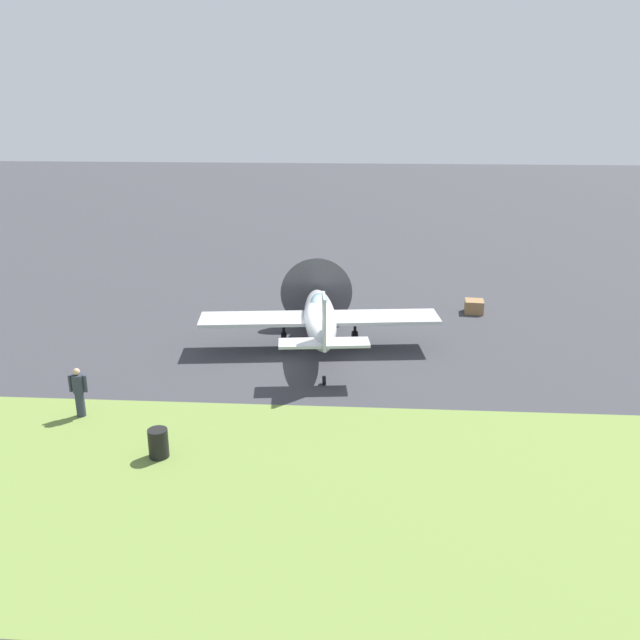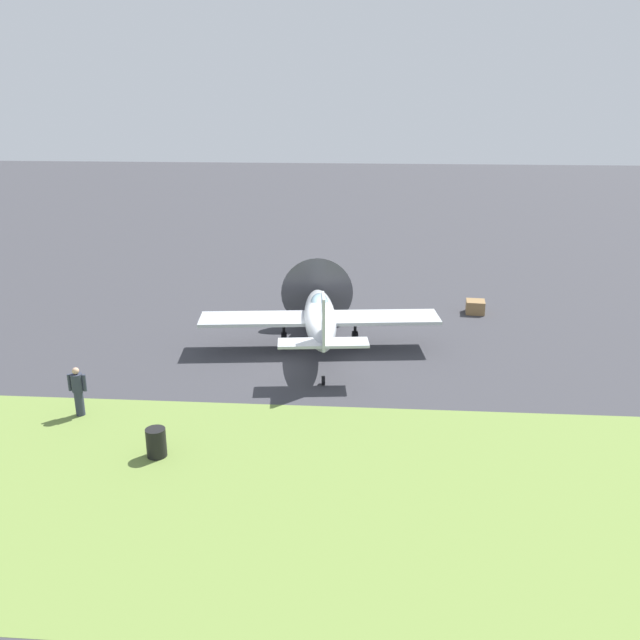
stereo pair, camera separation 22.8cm
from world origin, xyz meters
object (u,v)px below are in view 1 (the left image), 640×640
fuel_drum (158,443)px  supply_crate (474,306)px  airplane_lead (320,317)px  ground_crew_chief (79,391)px

fuel_drum → supply_crate: 18.73m
airplane_lead → fuel_drum: size_ratio=11.31×
airplane_lead → fuel_drum: (-4.23, -9.10, -1.06)m
ground_crew_chief → fuel_drum: (3.41, -2.48, -0.46)m
airplane_lead → ground_crew_chief: airplane_lead is taller
fuel_drum → supply_crate: (11.50, 14.79, -0.13)m
airplane_lead → ground_crew_chief: (-7.64, -6.61, -0.60)m
ground_crew_chief → fuel_drum: 4.25m
airplane_lead → supply_crate: bearing=31.6°
ground_crew_chief → supply_crate: size_ratio=1.92×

